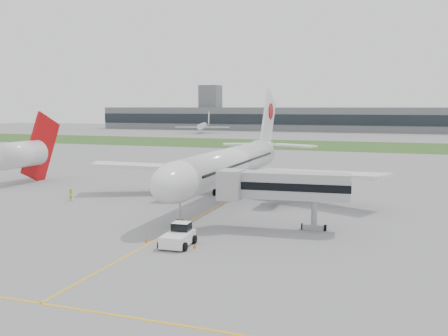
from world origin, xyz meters
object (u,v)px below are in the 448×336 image
(airliner, at_px, (232,163))
(jet_bridge, at_px, (280,186))
(pushback_tug, at_px, (179,236))
(ground_crew_near, at_px, (186,227))
(neighbor_aircraft, at_px, (21,154))

(airliner, bearing_deg, jet_bridge, -55.82)
(pushback_tug, distance_m, ground_crew_near, 4.97)
(neighbor_aircraft, bearing_deg, jet_bridge, -18.02)
(airliner, xyz_separation_m, ground_crew_near, (1.90, -22.53, -4.90))
(jet_bridge, distance_m, ground_crew_near, 11.96)
(ground_crew_near, relative_size, neighbor_aircraft, 0.09)
(ground_crew_near, bearing_deg, pushback_tug, 108.90)
(jet_bridge, bearing_deg, pushback_tug, -134.18)
(neighbor_aircraft, bearing_deg, ground_crew_near, -27.61)
(pushback_tug, distance_m, neighbor_aircraft, 53.73)
(pushback_tug, xyz_separation_m, ground_crew_near, (-1.30, 4.79, -0.28))
(pushback_tug, height_order, neighbor_aircraft, neighbor_aircraft)
(jet_bridge, bearing_deg, neighbor_aircraft, 156.03)
(jet_bridge, relative_size, ground_crew_near, 9.88)
(airliner, distance_m, jet_bridge, 20.62)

